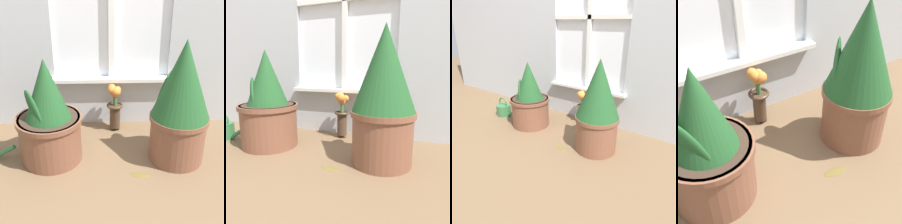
{
  "view_description": "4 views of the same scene",
  "coord_description": "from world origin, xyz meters",
  "views": [
    {
      "loc": [
        -0.06,
        -1.34,
        1.05
      ],
      "look_at": [
        -0.01,
        0.2,
        0.26
      ],
      "focal_mm": 50.0,
      "sensor_mm": 36.0,
      "label": 1
    },
    {
      "loc": [
        0.51,
        -0.94,
        0.48
      ],
      "look_at": [
        0.06,
        0.27,
        0.22
      ],
      "focal_mm": 35.0,
      "sensor_mm": 36.0,
      "label": 2
    },
    {
      "loc": [
        1.01,
        -1.18,
        0.9
      ],
      "look_at": [
        -0.05,
        0.26,
        0.16
      ],
      "focal_mm": 35.0,
      "sensor_mm": 36.0,
      "label": 3
    },
    {
      "loc": [
        -0.52,
        -0.71,
        1.05
      ],
      "look_at": [
        0.06,
        0.23,
        0.19
      ],
      "focal_mm": 50.0,
      "sensor_mm": 36.0,
      "label": 4
    }
  ],
  "objects": [
    {
      "name": "flower_vase",
      "position": [
        0.02,
        0.46,
        0.18
      ],
      "size": [
        0.11,
        0.11,
        0.32
      ],
      "color": "#473323",
      "rests_on": "ground_plane"
    },
    {
      "name": "potted_plant_left",
      "position": [
        -0.35,
        0.15,
        0.25
      ],
      "size": [
        0.36,
        0.36,
        0.59
      ],
      "color": "brown",
      "rests_on": "ground_plane"
    },
    {
      "name": "fallen_leaf",
      "position": [
        0.13,
        -0.03,
        0.0
      ],
      "size": [
        0.12,
        0.06,
        0.01
      ],
      "color": "brown",
      "rests_on": "ground_plane"
    },
    {
      "name": "potted_plant_right",
      "position": [
        0.35,
        0.12,
        0.34
      ],
      "size": [
        0.32,
        0.32,
        0.69
      ],
      "color": "brown",
      "rests_on": "ground_plane"
    },
    {
      "name": "ground_plane",
      "position": [
        0.0,
        0.0,
        0.0
      ],
      "size": [
        10.0,
        10.0,
        0.0
      ],
      "primitive_type": "plane",
      "color": "brown"
    }
  ]
}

